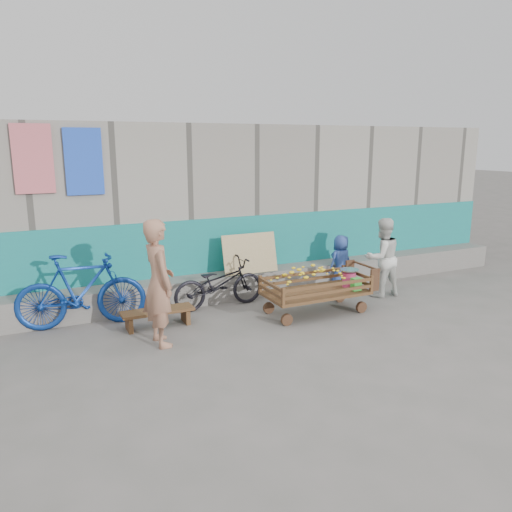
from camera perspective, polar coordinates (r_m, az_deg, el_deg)
name	(u,v)px	position (r m, az deg, el deg)	size (l,w,h in m)	color
ground	(298,345)	(6.88, 4.85, -10.11)	(80.00, 80.00, 0.00)	#5F5D57
building_wall	(198,205)	(10.12, -6.62, 5.83)	(12.00, 3.50, 3.00)	gray
banana_cart	(314,282)	(7.97, 6.68, -2.99)	(1.80, 0.82, 0.77)	#50321F
bench	(158,314)	(7.59, -11.16, -6.53)	(1.06, 0.32, 0.27)	#50321F
vendor_man	(159,283)	(6.76, -11.05, -3.03)	(0.63, 0.41, 1.72)	#A36F56
woman	(382,257)	(9.08, 14.21, -0.17)	(0.68, 0.53, 1.40)	silver
child	(341,262)	(9.43, 9.64, -0.67)	(0.50, 0.32, 1.02)	#2D4A99
bicycle_dark	(219,283)	(8.26, -4.25, -3.15)	(0.55, 1.57, 0.82)	black
bicycle_blue	(81,291)	(7.77, -19.34, -3.76)	(0.52, 1.86, 1.12)	navy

